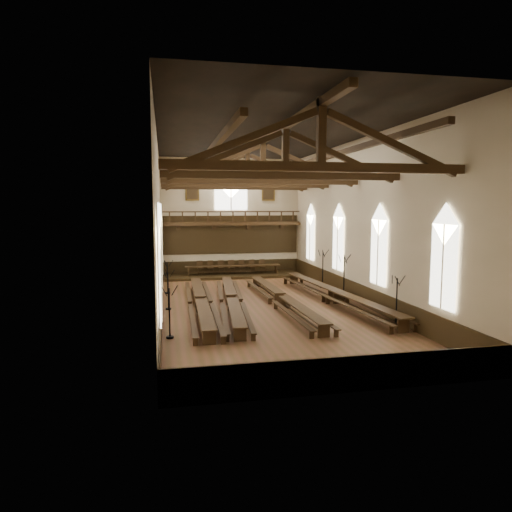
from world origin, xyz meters
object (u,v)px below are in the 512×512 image
Objects in this scene: refectory_row_c at (282,298)px; high_table at (233,267)px; candelabrum_left_near at (170,322)px; candelabrum_left_mid at (168,297)px; candelabrum_left_far at (168,283)px; dais at (233,275)px; refectory_row_d at (335,293)px; candelabrum_right_mid at (344,285)px; refectory_row_b at (232,299)px; candelabrum_right_near at (396,311)px; candelabrum_right_far at (323,276)px; refectory_row_a at (201,301)px.

high_table reaches higher than refectory_row_c.
candelabrum_left_mid is (-0.00, 5.84, -0.03)m from candelabrum_left_near.
candelabrum_left_far is (-5.47, -6.40, -0.14)m from high_table.
dais is (-1.20, 11.73, -0.42)m from refectory_row_c.
refectory_row_d is 12.32m from high_table.
candelabrum_right_mid is at bearing 45.24° from refectory_row_d.
refectory_row_b is at bearing -178.38° from refectory_row_d.
candelabrum_left_far is (-5.47, -6.40, 0.60)m from dais.
refectory_row_b is at bearing 142.86° from candelabrum_right_near.
high_table is 3.30× the size of candelabrum_left_near.
high_table is 8.42m from candelabrum_left_far.
candelabrum_right_mid reaches higher than refectory_row_d.
candelabrum_right_mid is 4.00m from candelabrum_right_far.
refectory_row_b is 11.72m from dais.
candelabrum_left_far is 0.82× the size of candelabrum_right_far.
candelabrum_left_mid is 12.57m from candelabrum_right_near.
candelabrum_left_far is at bearing 135.79° from candelabrum_right_near.
high_table is 3.45× the size of candelabrum_left_mid.
refectory_row_b is at bearing -145.23° from candelabrum_right_far.
refectory_row_a is at bearing 71.32° from candelabrum_left_near.
candelabrum_left_mid reaches higher than high_table.
refectory_row_b is 9.31m from candelabrum_right_near.
candelabrum_right_mid reaches higher than candelabrum_left_near.
refectory_row_d is 6.51× the size of candelabrum_left_far.
candelabrum_left_far is at bearing 153.76° from refectory_row_d.
refectory_row_d is at bearing -134.76° from candelabrum_right_mid.
candelabrum_right_far is at bearing -48.76° from dais.
candelabrum_left_mid is at bearing 176.22° from refectory_row_c.
refectory_row_d reaches higher than refectory_row_c.
candelabrum_left_near is at bearing -148.84° from candelabrum_right_mid.
dais is 1.42× the size of high_table.
candelabrum_right_far is at bearing 79.02° from refectory_row_d.
refectory_row_b is 5.01× the size of candelabrum_right_far.
refectory_row_d is 10.14m from candelabrum_left_mid.
candelabrum_right_mid reaches higher than candelabrum_left_far.
candelabrum_right_near is 0.88× the size of candelabrum_right_mid.
high_table reaches higher than refectory_row_d.
candelabrum_right_near is at bearing -37.14° from refectory_row_b.
high_table is at bearing 112.28° from refectory_row_d.
refectory_row_b is 9.04m from candelabrum_right_far.
high_table is at bearing 118.38° from candelabrum_right_mid.
candelabrum_right_near reaches higher than refectory_row_c.
refectory_row_d is 6.14× the size of candelabrum_left_near.
refectory_row_c is at bearing -129.86° from candelabrum_right_far.
candelabrum_left_mid is at bearing -156.32° from candelabrum_right_far.
high_table is 2.79× the size of candelabrum_right_mid.
candelabrum_right_mid is (11.10, 0.87, 0.17)m from candelabrum_left_mid.
refectory_row_d is (8.30, 0.32, 0.05)m from refectory_row_a.
dais is 18.11m from candelabrum_right_near.
candelabrum_right_mid is at bearing 4.49° from candelabrum_left_mid.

